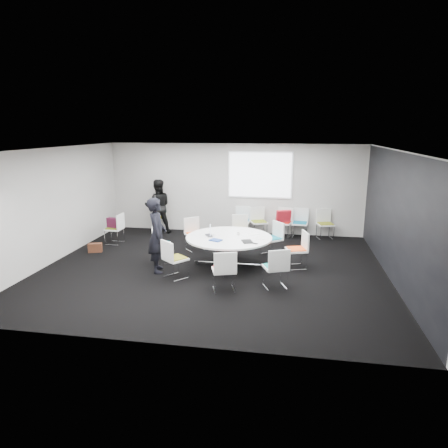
% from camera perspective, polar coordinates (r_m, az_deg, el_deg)
% --- Properties ---
extents(room_shell, '(8.08, 7.08, 2.88)m').
position_cam_1_polar(room_shell, '(9.17, -1.07, 1.88)').
color(room_shell, black).
rests_on(room_shell, ground).
extents(conference_table, '(2.06, 2.06, 0.73)m').
position_cam_1_polar(conference_table, '(9.58, 0.71, -3.03)').
color(conference_table, silver).
rests_on(conference_table, ground).
extents(projection_screen, '(1.90, 0.03, 1.35)m').
position_cam_1_polar(projection_screen, '(12.40, 5.17, 6.98)').
color(projection_screen, white).
rests_on(projection_screen, room_shell).
extents(chair_ring_a, '(0.56, 0.57, 0.88)m').
position_cam_1_polar(chair_ring_a, '(9.68, 10.34, -4.60)').
color(chair_ring_a, silver).
rests_on(chair_ring_a, ground).
extents(chair_ring_b, '(0.64, 0.64, 0.88)m').
position_cam_1_polar(chair_ring_b, '(10.51, 6.87, -3.02)').
color(chair_ring_b, silver).
rests_on(chair_ring_b, ground).
extents(chair_ring_c, '(0.55, 0.54, 0.88)m').
position_cam_1_polar(chair_ring_c, '(11.25, 2.39, -1.82)').
color(chair_ring_c, silver).
rests_on(chair_ring_c, ground).
extents(chair_ring_d, '(0.64, 0.64, 0.88)m').
position_cam_1_polar(chair_ring_d, '(10.91, -4.15, -2.33)').
color(chair_ring_d, silver).
rests_on(chair_ring_d, ground).
extents(chair_ring_e, '(0.57, 0.58, 0.88)m').
position_cam_1_polar(chair_ring_e, '(10.02, -8.93, -3.91)').
color(chair_ring_e, silver).
rests_on(chair_ring_e, ground).
extents(chair_ring_f, '(0.64, 0.64, 0.88)m').
position_cam_1_polar(chair_ring_f, '(8.95, -6.98, -5.99)').
color(chair_ring_f, silver).
rests_on(chair_ring_f, ground).
extents(chair_ring_g, '(0.58, 0.57, 0.88)m').
position_cam_1_polar(chair_ring_g, '(8.20, 0.00, -7.74)').
color(chair_ring_g, silver).
rests_on(chair_ring_g, ground).
extents(chair_ring_h, '(0.59, 0.59, 0.88)m').
position_cam_1_polar(chair_ring_h, '(8.41, 7.36, -7.28)').
color(chair_ring_h, silver).
rests_on(chair_ring_h, ground).
extents(chair_back_a, '(0.48, 0.46, 0.88)m').
position_cam_1_polar(chair_back_a, '(12.43, 2.62, -0.34)').
color(chair_back_a, silver).
rests_on(chair_back_a, ground).
extents(chair_back_b, '(0.59, 0.58, 0.88)m').
position_cam_1_polar(chair_back_b, '(12.34, 4.98, -0.49)').
color(chair_back_b, silver).
rests_on(chair_back_b, ground).
extents(chair_back_c, '(0.55, 0.54, 0.88)m').
position_cam_1_polar(chair_back_c, '(12.35, 8.48, -0.57)').
color(chair_back_c, silver).
rests_on(chair_back_c, ground).
extents(chair_back_d, '(0.51, 0.50, 0.88)m').
position_cam_1_polar(chair_back_d, '(12.35, 10.76, -0.66)').
color(chair_back_d, silver).
rests_on(chair_back_d, ground).
extents(chair_back_e, '(0.56, 0.55, 0.88)m').
position_cam_1_polar(chair_back_e, '(12.39, 14.22, -0.80)').
color(chair_back_e, silver).
rests_on(chair_back_e, ground).
extents(chair_spare_left, '(0.46, 0.47, 0.88)m').
position_cam_1_polar(chair_spare_left, '(11.90, -15.30, -1.44)').
color(chair_spare_left, silver).
rests_on(chair_spare_left, ground).
extents(chair_person_back, '(0.59, 0.58, 0.88)m').
position_cam_1_polar(chair_person_back, '(13.02, -9.11, 0.14)').
color(chair_person_back, silver).
rests_on(chair_person_back, ground).
extents(person_main, '(0.57, 0.72, 1.74)m').
position_cam_1_polar(person_main, '(9.25, -9.53, -1.59)').
color(person_main, black).
rests_on(person_main, ground).
extents(person_back, '(1.01, 0.90, 1.71)m').
position_cam_1_polar(person_back, '(12.75, -9.42, 2.50)').
color(person_back, black).
rests_on(person_back, ground).
extents(laptop, '(0.32, 0.35, 0.02)m').
position_cam_1_polar(laptop, '(9.60, -1.92, -1.63)').
color(laptop, '#333338').
rests_on(laptop, conference_table).
extents(laptop_lid, '(0.07, 0.30, 0.22)m').
position_cam_1_polar(laptop_lid, '(9.60, -1.98, -0.89)').
color(laptop_lid, silver).
rests_on(laptop_lid, conference_table).
extents(notebook_black, '(0.31, 0.36, 0.02)m').
position_cam_1_polar(notebook_black, '(9.10, 3.33, -2.50)').
color(notebook_black, black).
rests_on(notebook_black, conference_table).
extents(tablet_folio, '(0.32, 0.29, 0.03)m').
position_cam_1_polar(tablet_folio, '(9.18, -1.21, -2.31)').
color(tablet_folio, navy).
rests_on(tablet_folio, conference_table).
extents(papers_right, '(0.36, 0.32, 0.00)m').
position_cam_1_polar(papers_right, '(9.79, 4.03, -1.41)').
color(papers_right, white).
rests_on(papers_right, conference_table).
extents(papers_front, '(0.35, 0.28, 0.00)m').
position_cam_1_polar(papers_front, '(9.42, 5.29, -2.03)').
color(papers_front, silver).
rests_on(papers_front, conference_table).
extents(cup, '(0.08, 0.08, 0.09)m').
position_cam_1_polar(cup, '(9.65, 2.04, -1.34)').
color(cup, white).
rests_on(cup, conference_table).
extents(phone, '(0.16, 0.12, 0.01)m').
position_cam_1_polar(phone, '(8.98, 4.39, -2.78)').
color(phone, black).
rests_on(phone, conference_table).
extents(maroon_bag, '(0.42, 0.23, 0.28)m').
position_cam_1_polar(maroon_bag, '(11.83, -15.47, 0.18)').
color(maroon_bag, '#471329').
rests_on(maroon_bag, chair_spare_left).
extents(brown_bag, '(0.39, 0.27, 0.24)m').
position_cam_1_polar(brown_bag, '(11.30, -17.93, -3.24)').
color(brown_bag, '#482517').
rests_on(brown_bag, ground).
extents(red_jacket, '(0.47, 0.30, 0.36)m').
position_cam_1_polar(red_jacket, '(12.03, 8.51, 1.13)').
color(red_jacket, '#AD1521').
rests_on(red_jacket, chair_back_c).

